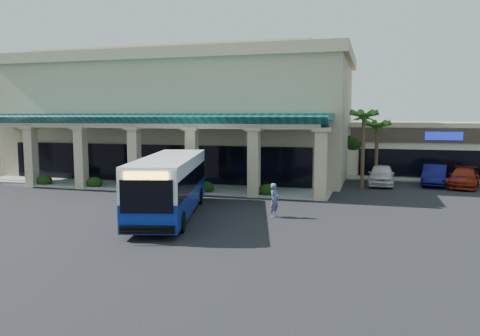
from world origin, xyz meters
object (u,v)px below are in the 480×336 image
(car_white, at_px, (435,175))
(car_red, at_px, (464,178))
(transit_bus, at_px, (170,186))
(pedestrian, at_px, (274,200))
(car_silver, at_px, (381,175))

(car_white, bearing_deg, car_red, -6.41)
(transit_bus, relative_size, pedestrian, 6.30)
(pedestrian, xyz_separation_m, car_silver, (5.76, 13.97, -0.10))
(car_white, xyz_separation_m, car_red, (2.05, -0.58, -0.07))
(pedestrian, bearing_deg, car_silver, -1.00)
(transit_bus, distance_m, car_silver, 18.97)
(car_silver, xyz_separation_m, car_red, (6.14, 0.62, -0.09))
(car_red, bearing_deg, transit_bus, -124.22)
(car_silver, distance_m, car_red, 6.17)
(pedestrian, bearing_deg, transit_bus, 122.99)
(car_white, bearing_deg, pedestrian, -113.58)
(car_red, bearing_deg, pedestrian, -115.33)
(car_silver, bearing_deg, transit_bus, -124.98)
(car_red, bearing_deg, car_silver, -160.38)
(transit_bus, xyz_separation_m, car_white, (15.50, 16.33, -0.83))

